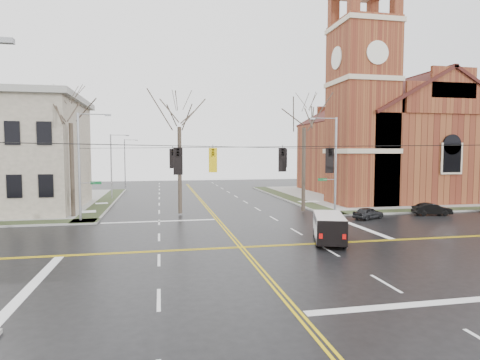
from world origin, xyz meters
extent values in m
plane|color=black|center=(0.00, 0.00, 0.00)|extent=(120.00, 120.00, 0.00)
cube|color=gray|center=(25.00, 25.00, 0.07)|extent=(30.00, 30.00, 0.15)
cube|color=#2C381E|center=(11.20, 25.00, 0.15)|extent=(2.00, 30.00, 0.02)
cube|color=#2C381E|center=(25.00, 11.20, 0.15)|extent=(30.00, 2.00, 0.02)
cube|color=#2C381E|center=(-11.20, 25.00, 0.15)|extent=(2.00, 30.00, 0.02)
cube|color=gold|center=(-0.12, 0.00, 0.01)|extent=(0.12, 100.00, 0.01)
cube|color=gold|center=(0.12, 0.00, 0.01)|extent=(0.12, 100.00, 0.01)
cube|color=gold|center=(0.00, -0.12, 0.01)|extent=(100.00, 0.12, 0.01)
cube|color=gold|center=(0.00, 0.12, 0.01)|extent=(100.00, 0.12, 0.01)
cube|color=silver|center=(5.00, -10.50, 0.01)|extent=(9.50, 0.50, 0.01)
cube|color=silver|center=(-5.00, 10.50, 0.01)|extent=(9.50, 0.50, 0.01)
cube|color=silver|center=(-10.50, -5.00, 0.01)|extent=(0.50, 9.50, 0.01)
cube|color=silver|center=(10.50, 5.00, 0.01)|extent=(0.50, 9.50, 0.01)
cube|color=maroon|center=(17.00, 17.00, 10.00)|extent=(6.00, 6.00, 20.00)
cube|color=beige|center=(17.00, 17.00, 19.50)|extent=(6.30, 6.30, 0.50)
cylinder|color=silver|center=(17.00, 13.95, 16.00)|extent=(2.40, 0.15, 2.40)
cylinder|color=silver|center=(13.95, 17.00, 16.00)|extent=(0.15, 2.40, 2.40)
cube|color=maroon|center=(26.00, 26.00, 5.00)|extent=(18.00, 24.00, 10.00)
cube|color=maroon|center=(16.80, 20.00, 2.20)|extent=(2.00, 5.00, 4.40)
cylinder|color=gray|center=(11.50, 11.50, 4.65)|extent=(0.20, 0.20, 9.00)
cylinder|color=gray|center=(10.90, 11.50, 3.30)|extent=(1.20, 0.06, 0.06)
cube|color=#0F5D2A|center=(10.20, 11.50, 3.30)|extent=(0.90, 0.04, 0.25)
cylinder|color=gray|center=(10.30, 11.50, 9.05)|extent=(2.40, 0.08, 0.08)
cube|color=gray|center=(9.10, 11.50, 9.00)|extent=(0.50, 0.22, 0.15)
cylinder|color=gray|center=(-11.50, 11.50, 4.65)|extent=(0.20, 0.20, 9.00)
cylinder|color=gray|center=(-10.90, 11.50, 3.30)|extent=(1.20, 0.06, 0.06)
cube|color=#0F5D2A|center=(-10.20, 11.50, 3.30)|extent=(0.90, 0.04, 0.25)
cylinder|color=gray|center=(-10.30, 11.50, 9.05)|extent=(2.40, 0.08, 0.08)
cube|color=gray|center=(-9.10, 11.50, 9.00)|extent=(0.50, 0.22, 0.15)
cube|color=gray|center=(-9.10, -11.50, 9.00)|extent=(0.50, 0.22, 0.15)
cylinder|color=black|center=(0.00, 0.00, 6.20)|extent=(23.02, 23.02, 0.03)
cylinder|color=black|center=(0.00, 0.00, 6.20)|extent=(23.02, 23.02, 0.03)
imported|color=black|center=(-4.00, -4.00, 5.45)|extent=(0.21, 0.26, 1.30)
imported|color=black|center=(4.00, 4.00, 5.45)|extent=(0.21, 0.26, 1.30)
imported|color=yellow|center=(-2.00, -2.00, 5.45)|extent=(0.21, 0.26, 1.30)
imported|color=black|center=(-4.00, 4.00, 5.45)|extent=(0.21, 0.26, 1.30)
imported|color=black|center=(4.00, -4.00, 5.45)|extent=(0.21, 0.26, 1.30)
imported|color=black|center=(2.00, -2.00, 5.45)|extent=(0.21, 0.26, 1.30)
cylinder|color=gray|center=(-10.80, 28.00, 4.10)|extent=(0.16, 0.16, 8.00)
cylinder|color=gray|center=(-9.80, 28.00, 8.00)|extent=(2.00, 0.07, 0.07)
cube|color=gray|center=(-8.80, 28.00, 7.95)|extent=(0.45, 0.20, 0.13)
cylinder|color=gray|center=(-10.80, 48.00, 4.10)|extent=(0.16, 0.16, 8.00)
cylinder|color=gray|center=(-9.80, 48.00, 8.00)|extent=(2.00, 0.07, 0.07)
cube|color=gray|center=(-8.80, 48.00, 7.95)|extent=(0.45, 0.20, 0.13)
cube|color=white|center=(5.92, 0.27, 1.05)|extent=(3.20, 4.97, 1.49)
cube|color=white|center=(6.54, 2.09, 0.83)|extent=(1.95, 1.33, 1.05)
cube|color=black|center=(6.64, 2.38, 1.31)|extent=(1.57, 0.62, 0.70)
cube|color=black|center=(5.98, 0.44, 1.53)|extent=(2.73, 3.57, 0.48)
cube|color=#B70C0A|center=(4.51, -1.75, 0.88)|extent=(0.22, 0.13, 0.30)
cube|color=#B70C0A|center=(5.80, -2.19, 0.88)|extent=(0.22, 0.13, 0.30)
cube|color=black|center=(5.92, 0.27, 0.29)|extent=(3.25, 5.03, 0.09)
cylinder|color=black|center=(5.65, 1.98, 0.32)|extent=(0.42, 0.67, 0.63)
cylinder|color=black|center=(7.18, 1.46, 0.32)|extent=(0.42, 0.67, 0.63)
cylinder|color=black|center=(4.66, -0.92, 0.32)|extent=(0.42, 0.67, 0.63)
cylinder|color=black|center=(6.19, -1.44, 0.32)|extent=(0.42, 0.67, 0.63)
imported|color=black|center=(13.11, 8.13, 0.53)|extent=(3.34, 2.34, 1.05)
imported|color=black|center=(20.00, 8.85, 0.57)|extent=(3.60, 1.74, 1.14)
cylinder|color=#332920|center=(-12.55, 13.92, 4.30)|extent=(0.36, 0.36, 8.30)
cylinder|color=#332920|center=(-3.06, 13.69, 4.19)|extent=(0.36, 0.36, 8.07)
cylinder|color=#332920|center=(8.80, 12.82, 4.20)|extent=(0.36, 0.36, 8.10)
camera|label=1|loc=(-4.89, -23.99, 5.90)|focal=30.00mm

